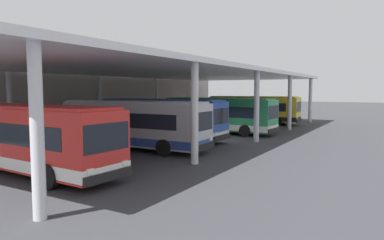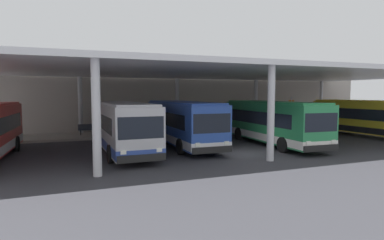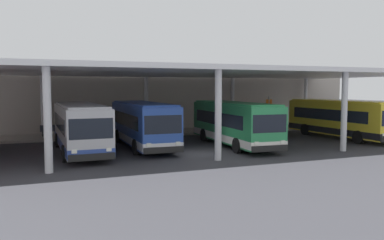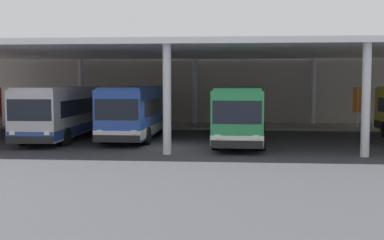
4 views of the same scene
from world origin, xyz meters
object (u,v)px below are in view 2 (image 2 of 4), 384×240
at_px(trash_bin, 113,128).
at_px(banner_sign, 291,110).
at_px(bench_waiting, 89,129).
at_px(bus_middle_bay, 182,123).
at_px(bus_far_bay, 272,122).
at_px(bus_departing, 368,118).
at_px(bus_second_bay, 122,126).

distance_m(trash_bin, banner_sign, 18.74).
distance_m(bench_waiting, trash_bin, 2.04).
bearing_deg(bus_middle_bay, bus_far_bay, -15.83).
xyz_separation_m(bus_departing, trash_bin, (-20.50, 8.77, -0.98)).
bearing_deg(trash_bin, bus_departing, -23.16).
bearing_deg(bus_far_bay, bench_waiting, 142.57).
relative_size(bus_middle_bay, bus_far_bay, 0.99).
height_order(bus_middle_bay, bus_far_bay, same).
bearing_deg(bench_waiting, bus_middle_bay, -52.10).
distance_m(bus_middle_bay, bus_far_bay, 6.61).
xyz_separation_m(bus_far_bay, banner_sign, (8.47, 8.50, 0.32)).
bearing_deg(banner_sign, bus_middle_bay, -155.68).
bearing_deg(banner_sign, bench_waiting, 177.58).
relative_size(bus_far_bay, trash_bin, 10.85).
height_order(bus_second_bay, bus_departing, same).
bearing_deg(bus_middle_bay, bus_departing, -4.42).
bearing_deg(bench_waiting, bus_far_bay, -37.43).
relative_size(bus_departing, banner_sign, 3.31).
distance_m(bench_waiting, banner_sign, 20.78).
distance_m(bus_far_bay, bus_departing, 10.30).
relative_size(trash_bin, banner_sign, 0.31).
bearing_deg(bus_second_bay, trash_bin, 86.30).
xyz_separation_m(bus_second_bay, bus_middle_bay, (4.40, 0.90, 0.00)).
bearing_deg(bus_departing, bus_far_bay, -177.14).
distance_m(bus_far_bay, trash_bin, 13.84).
xyz_separation_m(bus_departing, banner_sign, (-1.82, 7.99, 0.32)).
height_order(bus_second_bay, trash_bin, bus_second_bay).
bearing_deg(bench_waiting, trash_bin, -2.56).
bearing_deg(banner_sign, bus_departing, -77.14).
xyz_separation_m(bus_middle_bay, bus_far_bay, (6.36, -1.80, 0.00)).
distance_m(bus_middle_bay, banner_sign, 16.27).
bearing_deg(bus_second_bay, bus_far_bay, -4.81).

